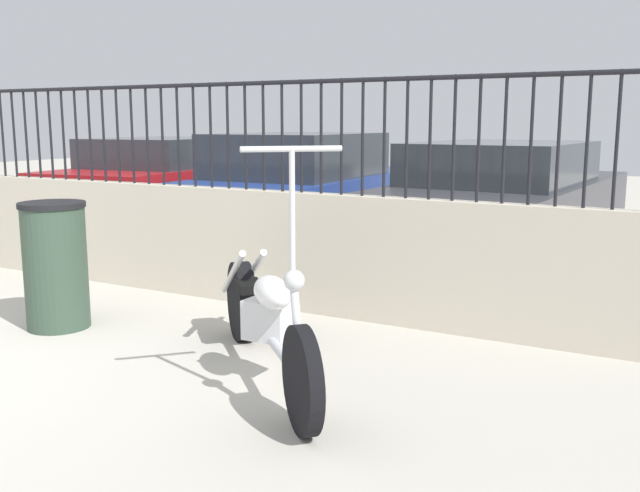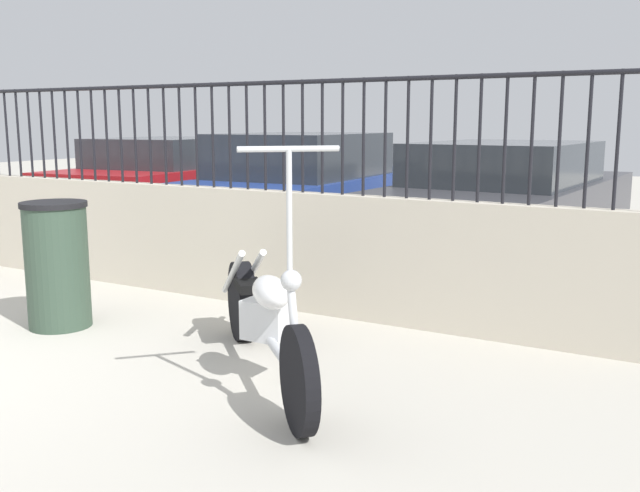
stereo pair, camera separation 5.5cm
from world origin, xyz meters
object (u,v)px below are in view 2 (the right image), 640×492
(motorcycle_silver, at_px, (262,315))
(car_blue, at_px, (307,189))
(trash_bin, at_px, (57,265))
(car_red, at_px, (174,182))
(car_dark_grey, at_px, (509,202))

(motorcycle_silver, relative_size, car_blue, 0.38)
(motorcycle_silver, bearing_deg, car_blue, 161.64)
(motorcycle_silver, xyz_separation_m, car_blue, (-2.21, 4.29, 0.34))
(trash_bin, bearing_deg, car_red, 121.15)
(motorcycle_silver, xyz_separation_m, car_red, (-4.56, 4.43, 0.31))
(motorcycle_silver, distance_m, car_blue, 4.84)
(car_blue, xyz_separation_m, car_dark_grey, (2.61, -0.07, -0.02))
(car_blue, distance_m, car_dark_grey, 2.62)
(motorcycle_silver, relative_size, car_red, 0.41)
(car_dark_grey, bearing_deg, motorcycle_silver, 177.43)
(trash_bin, height_order, car_dark_grey, car_dark_grey)
(trash_bin, bearing_deg, car_dark_grey, 60.81)
(trash_bin, bearing_deg, car_blue, 93.97)
(motorcycle_silver, height_order, car_dark_grey, motorcycle_silver)
(motorcycle_silver, xyz_separation_m, car_dark_grey, (0.40, 4.22, 0.32))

